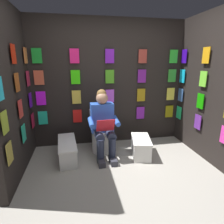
{
  "coord_description": "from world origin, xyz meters",
  "views": [
    {
      "loc": [
        0.65,
        2.05,
        1.66
      ],
      "look_at": [
        0.09,
        -0.9,
        0.85
      ],
      "focal_mm": 30.14,
      "sensor_mm": 36.0,
      "label": 1
    }
  ],
  "objects_px": {
    "toilet": "(101,134)",
    "person_reading": "(103,124)",
    "comic_longbox_far": "(141,147)",
    "comic_longbox_near": "(67,150)"
  },
  "relations": [
    {
      "from": "toilet",
      "to": "comic_longbox_far",
      "type": "xyz_separation_m",
      "value": [
        -0.67,
        0.37,
        -0.16
      ]
    },
    {
      "from": "person_reading",
      "to": "comic_longbox_near",
      "type": "distance_m",
      "value": 0.77
    },
    {
      "from": "person_reading",
      "to": "comic_longbox_near",
      "type": "xyz_separation_m",
      "value": [
        0.64,
        0.02,
        -0.44
      ]
    },
    {
      "from": "comic_longbox_near",
      "to": "toilet",
      "type": "bearing_deg",
      "value": -163.12
    },
    {
      "from": "person_reading",
      "to": "comic_longbox_far",
      "type": "xyz_separation_m",
      "value": [
        -0.66,
        0.14,
        -0.43
      ]
    },
    {
      "from": "person_reading",
      "to": "comic_longbox_far",
      "type": "height_order",
      "value": "person_reading"
    },
    {
      "from": "toilet",
      "to": "person_reading",
      "type": "distance_m",
      "value": 0.35
    },
    {
      "from": "comic_longbox_far",
      "to": "person_reading",
      "type": "bearing_deg",
      "value": 0.15
    },
    {
      "from": "comic_longbox_far",
      "to": "comic_longbox_near",
      "type": "bearing_deg",
      "value": 7.0
    },
    {
      "from": "toilet",
      "to": "person_reading",
      "type": "height_order",
      "value": "person_reading"
    }
  ]
}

